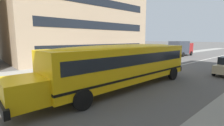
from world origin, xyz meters
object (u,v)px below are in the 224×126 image
(parked_car_maroon_beside_sign, at_px, (125,57))
(school_bus, at_px, (123,62))
(parked_car_silver_mid_block, at_px, (157,54))
(box_truck, at_px, (181,48))

(parked_car_maroon_beside_sign, bearing_deg, school_bus, -138.64)
(parked_car_silver_mid_block, distance_m, parked_car_maroon_beside_sign, 7.32)
(school_bus, bearing_deg, box_truck, -163.37)
(school_bus, distance_m, parked_car_maroon_beside_sign, 10.48)
(parked_car_silver_mid_block, distance_m, box_truck, 8.05)
(school_bus, height_order, box_truck, school_bus)
(school_bus, height_order, parked_car_silver_mid_block, school_bus)
(school_bus, relative_size, box_truck, 2.11)
(school_bus, distance_m, box_truck, 24.03)
(parked_car_silver_mid_block, height_order, box_truck, box_truck)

